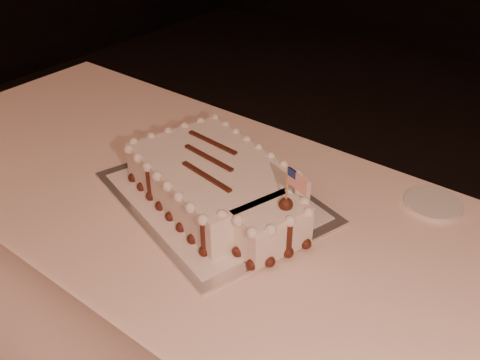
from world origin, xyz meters
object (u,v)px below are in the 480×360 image
Objects in this scene: sheet_cake at (220,184)px; side_plate at (433,204)px; banquet_table at (283,351)px; cake_board at (214,197)px.

side_plate is at bearing 37.47° from sheet_cake.
side_plate is at bearing 57.20° from banquet_table.
sheet_cake is at bearing 0.17° from cake_board.
banquet_table is 0.53m from side_plate.
banquet_table is at bearing -0.54° from sheet_cake.
sheet_cake is (-0.20, 0.00, 0.43)m from banquet_table.
banquet_table is at bearing 14.45° from cake_board.
cake_board is 0.52m from side_plate.
banquet_table is at bearing -122.80° from side_plate.
sheet_cake is 0.51m from side_plate.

